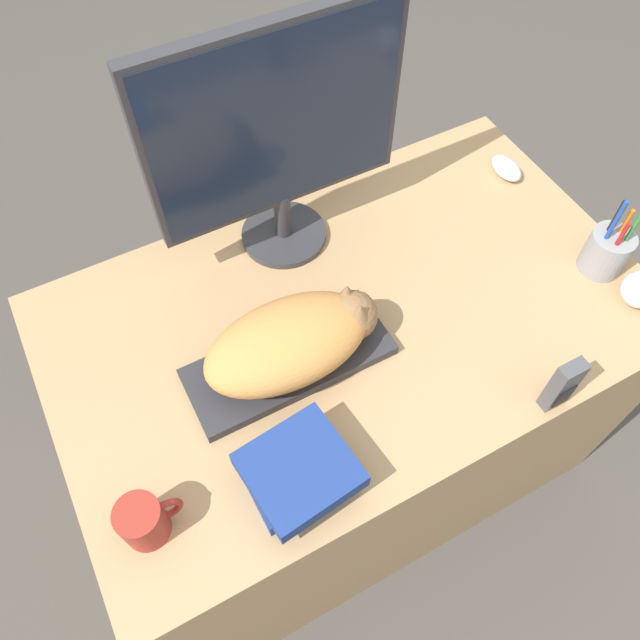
{
  "coord_description": "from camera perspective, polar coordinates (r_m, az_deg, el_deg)",
  "views": [
    {
      "loc": [
        -0.4,
        -0.22,
        1.82
      ],
      "look_at": [
        -0.08,
        0.36,
        0.81
      ],
      "focal_mm": 35.0,
      "sensor_mm": 36.0,
      "label": 1
    }
  ],
  "objects": [
    {
      "name": "ground_plane",
      "position": [
        1.88,
        8.08,
        -21.26
      ],
      "size": [
        12.0,
        12.0,
        0.0
      ],
      "primitive_type": "plane",
      "color": "#4C4742"
    },
    {
      "name": "keyboard",
      "position": [
        1.22,
        -2.85,
        -3.81
      ],
      "size": [
        0.4,
        0.16,
        0.02
      ],
      "color": "#2D2D33",
      "rests_on": "desk"
    },
    {
      "name": "coffee_mug",
      "position": [
        1.1,
        -15.77,
        -17.24
      ],
      "size": [
        0.11,
        0.08,
        0.09
      ],
      "color": "#9E2D23",
      "rests_on": "desk"
    },
    {
      "name": "computer_mouse",
      "position": [
        1.61,
        16.68,
        13.16
      ],
      "size": [
        0.05,
        0.09,
        0.04
      ],
      "color": "silver",
      "rests_on": "desk"
    },
    {
      "name": "desk",
      "position": [
        1.62,
        2.39,
        -6.93
      ],
      "size": [
        1.24,
        0.76,
        0.75
      ],
      "color": "tan",
      "rests_on": "ground_plane"
    },
    {
      "name": "pen_cup",
      "position": [
        1.46,
        24.76,
        5.77
      ],
      "size": [
        0.09,
        0.09,
        0.2
      ],
      "color": "#939399",
      "rests_on": "desk"
    },
    {
      "name": "cat",
      "position": [
        1.16,
        -2.17,
        -1.76
      ],
      "size": [
        0.35,
        0.19,
        0.12
      ],
      "color": "#D18C47",
      "rests_on": "keyboard"
    },
    {
      "name": "book_stack",
      "position": [
        1.09,
        -1.87,
        -13.88
      ],
      "size": [
        0.19,
        0.18,
        0.08
      ],
      "color": "navy",
      "rests_on": "desk"
    },
    {
      "name": "monitor",
      "position": [
        1.21,
        -3.94,
        16.71
      ],
      "size": [
        0.52,
        0.19,
        0.52
      ],
      "color": "#333338",
      "rests_on": "desk"
    },
    {
      "name": "phone",
      "position": [
        1.21,
        21.3,
        -5.59
      ],
      "size": [
        0.05,
        0.03,
        0.13
      ],
      "color": "#4C4C51",
      "rests_on": "desk"
    }
  ]
}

